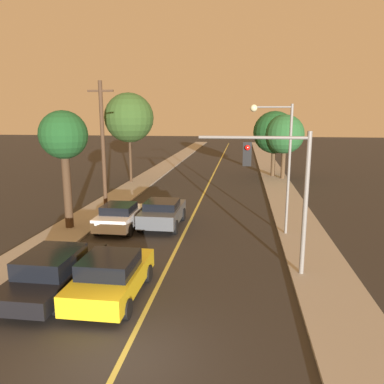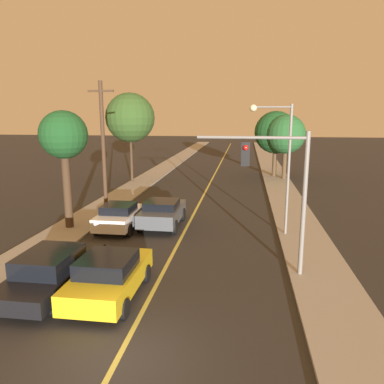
% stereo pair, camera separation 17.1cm
% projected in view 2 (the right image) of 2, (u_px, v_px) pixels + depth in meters
% --- Properties ---
extents(ground_plane, '(200.00, 200.00, 0.00)m').
position_uv_depth(ground_plane, '(117.00, 361.00, 9.60)').
color(ground_plane, '#2D2B28').
extents(road_surface, '(9.93, 80.00, 0.01)m').
position_uv_depth(road_surface, '(218.00, 167.00, 44.49)').
color(road_surface, '#2D2B28').
rests_on(road_surface, ground).
extents(sidewalk_left, '(2.50, 80.00, 0.12)m').
position_uv_depth(sidewalk_left, '(167.00, 166.00, 45.34)').
color(sidewalk_left, '#9E998E').
rests_on(sidewalk_left, ground).
extents(sidewalk_right, '(2.50, 80.00, 0.12)m').
position_uv_depth(sidewalk_right, '(271.00, 168.00, 43.62)').
color(sidewalk_right, '#9E998E').
rests_on(sidewalk_right, ground).
extents(car_near_lane_front, '(2.08, 4.29, 1.54)m').
position_uv_depth(car_near_lane_front, '(109.00, 276.00, 12.84)').
color(car_near_lane_front, gold).
rests_on(car_near_lane_front, ground).
extents(car_near_lane_second, '(2.11, 4.18, 1.51)m').
position_uv_depth(car_near_lane_second, '(162.00, 212.00, 21.00)').
color(car_near_lane_second, '#474C51').
rests_on(car_near_lane_second, ground).
extents(car_outer_lane_front, '(2.09, 5.12, 1.51)m').
position_uv_depth(car_outer_lane_front, '(52.00, 270.00, 13.31)').
color(car_outer_lane_front, black).
rests_on(car_outer_lane_front, ground).
extents(car_outer_lane_second, '(1.96, 3.84, 1.46)m').
position_uv_depth(car_outer_lane_second, '(120.00, 216.00, 20.43)').
color(car_outer_lane_second, white).
rests_on(car_outer_lane_second, ground).
extents(traffic_signal_mast, '(4.14, 0.42, 5.50)m').
position_uv_depth(traffic_signal_mast, '(279.00, 179.00, 13.98)').
color(traffic_signal_mast, slate).
rests_on(traffic_signal_mast, ground).
extents(streetlamp_right, '(2.11, 0.36, 6.59)m').
position_uv_depth(streetlamp_right, '(279.00, 151.00, 18.73)').
color(streetlamp_right, slate).
rests_on(streetlamp_right, ground).
extents(utility_pole_left, '(1.60, 0.24, 8.07)m').
position_uv_depth(utility_pole_left, '(103.00, 146.00, 23.05)').
color(utility_pole_left, '#422D1E').
rests_on(utility_pole_left, ground).
extents(tree_left_near, '(4.39, 4.39, 7.99)m').
position_uv_depth(tree_left_near, '(130.00, 118.00, 33.40)').
color(tree_left_near, '#3D2B1C').
rests_on(tree_left_near, ground).
extents(tree_left_far, '(2.54, 2.54, 6.31)m').
position_uv_depth(tree_left_far, '(64.00, 137.00, 19.67)').
color(tree_left_far, '#3D2B1C').
rests_on(tree_left_far, ground).
extents(tree_right_near, '(3.69, 3.69, 6.10)m').
position_uv_depth(tree_right_near, '(286.00, 134.00, 35.37)').
color(tree_right_near, '#4C3823').
rests_on(tree_right_near, ground).
extents(tree_right_far, '(4.16, 4.16, 6.42)m').
position_uv_depth(tree_right_far, '(276.00, 133.00, 36.87)').
color(tree_right_far, '#4C3823').
rests_on(tree_right_far, ground).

